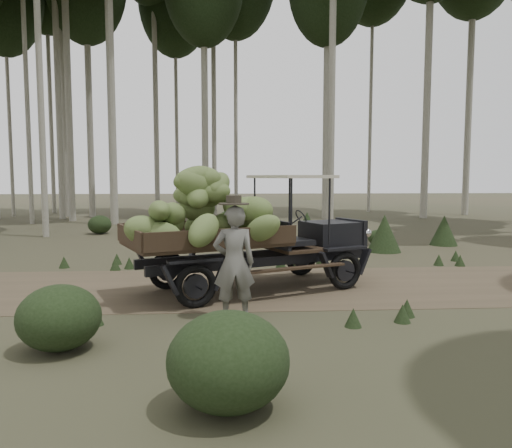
{
  "coord_description": "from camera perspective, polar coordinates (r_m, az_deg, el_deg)",
  "views": [
    {
      "loc": [
        -1.53,
        -10.41,
        2.33
      ],
      "look_at": [
        -0.88,
        -0.25,
        1.37
      ],
      "focal_mm": 35.0,
      "sensor_mm": 36.0,
      "label": 1
    }
  ],
  "objects": [
    {
      "name": "ground",
      "position": [
        10.78,
        4.61,
        -7.11
      ],
      "size": [
        120.0,
        120.0,
        0.0
      ],
      "primitive_type": "plane",
      "color": "#473D2B",
      "rests_on": "ground"
    },
    {
      "name": "dirt_track",
      "position": [
        10.78,
        4.61,
        -7.09
      ],
      "size": [
        70.0,
        4.0,
        0.01
      ],
      "primitive_type": "cube",
      "color": "brown",
      "rests_on": "ground"
    },
    {
      "name": "banana_truck",
      "position": [
        9.87,
        -3.39,
        0.67
      ],
      "size": [
        5.36,
        3.68,
        2.63
      ],
      "rotation": [
        0.0,
        0.0,
        0.41
      ],
      "color": "black",
      "rests_on": "ground"
    },
    {
      "name": "farmer",
      "position": [
        8.12,
        -2.52,
        -4.29
      ],
      "size": [
        0.72,
        0.54,
        2.04
      ],
      "rotation": [
        0.0,
        0.0,
        3.23
      ],
      "color": "#62615A",
      "rests_on": "ground"
    },
    {
      "name": "undergrowth",
      "position": [
        9.59,
        6.62,
        -5.48
      ],
      "size": [
        22.5,
        24.62,
        1.38
      ],
      "color": "#233319",
      "rests_on": "ground"
    }
  ]
}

